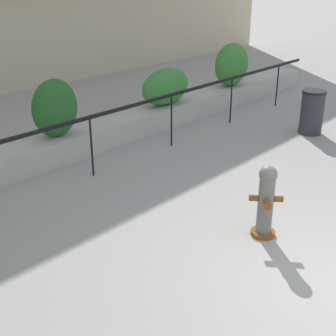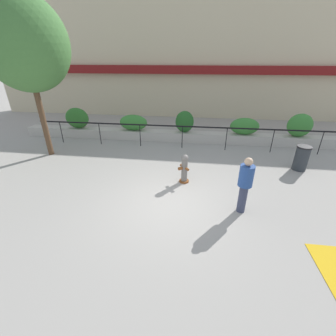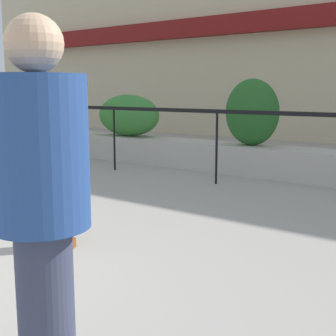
{
  "view_description": "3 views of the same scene",
  "coord_description": "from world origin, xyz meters",
  "px_view_note": "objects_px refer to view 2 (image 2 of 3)",
  "views": [
    {
      "loc": [
        -4.85,
        -1.49,
        3.57
      ],
      "look_at": [
        -0.15,
        2.87,
        0.79
      ],
      "focal_mm": 50.0,
      "sensor_mm": 36.0,
      "label": 1
    },
    {
      "loc": [
        0.72,
        -5.78,
        4.12
      ],
      "look_at": [
        -0.27,
        1.58,
        0.46
      ],
      "focal_mm": 24.0,
      "sensor_mm": 36.0,
      "label": 2
    },
    {
      "loc": [
        3.67,
        -1.26,
        1.44
      ],
      "look_at": [
        0.9,
        2.45,
        0.67
      ],
      "focal_mm": 50.0,
      "sensor_mm": 36.0,
      "label": 3
    }
  ],
  "objects_px": {
    "hedge_bush_1": "(133,123)",
    "hedge_bush_3": "(245,126)",
    "street_tree": "(24,44)",
    "trash_bin": "(301,158)",
    "hedge_bush_0": "(77,118)",
    "hedge_bush_2": "(185,122)",
    "fire_hydrant": "(184,168)",
    "hedge_bush_4": "(300,125)",
    "pedestrian": "(245,182)"
  },
  "relations": [
    {
      "from": "hedge_bush_3",
      "to": "hedge_bush_4",
      "type": "relative_size",
      "value": 1.2
    },
    {
      "from": "hedge_bush_2",
      "to": "hedge_bush_4",
      "type": "height_order",
      "value": "hedge_bush_4"
    },
    {
      "from": "hedge_bush_3",
      "to": "pedestrian",
      "type": "bearing_deg",
      "value": -99.34
    },
    {
      "from": "hedge_bush_1",
      "to": "hedge_bush_3",
      "type": "relative_size",
      "value": 1.04
    },
    {
      "from": "pedestrian",
      "to": "street_tree",
      "type": "bearing_deg",
      "value": 157.85
    },
    {
      "from": "hedge_bush_3",
      "to": "street_tree",
      "type": "xyz_separation_m",
      "value": [
        -9.23,
        -2.73,
        3.65
      ]
    },
    {
      "from": "hedge_bush_0",
      "to": "fire_hydrant",
      "type": "xyz_separation_m",
      "value": [
        6.37,
        -4.54,
        -0.51
      ]
    },
    {
      "from": "street_tree",
      "to": "pedestrian",
      "type": "distance_m",
      "value": 9.59
    },
    {
      "from": "trash_bin",
      "to": "hedge_bush_3",
      "type": "bearing_deg",
      "value": 121.73
    },
    {
      "from": "hedge_bush_0",
      "to": "hedge_bush_1",
      "type": "bearing_deg",
      "value": 0.0
    },
    {
      "from": "pedestrian",
      "to": "trash_bin",
      "type": "bearing_deg",
      "value": 48.69
    },
    {
      "from": "hedge_bush_1",
      "to": "hedge_bush_2",
      "type": "xyz_separation_m",
      "value": [
        2.81,
        0.0,
        0.14
      ]
    },
    {
      "from": "hedge_bush_1",
      "to": "street_tree",
      "type": "xyz_separation_m",
      "value": [
        -3.32,
        -2.73,
        3.66
      ]
    },
    {
      "from": "hedge_bush_4",
      "to": "hedge_bush_1",
      "type": "bearing_deg",
      "value": 180.0
    },
    {
      "from": "hedge_bush_1",
      "to": "trash_bin",
      "type": "xyz_separation_m",
      "value": [
        7.71,
        -2.9,
        -0.42
      ]
    },
    {
      "from": "hedge_bush_3",
      "to": "fire_hydrant",
      "type": "xyz_separation_m",
      "value": [
        -2.8,
        -4.54,
        -0.38
      ]
    },
    {
      "from": "fire_hydrant",
      "to": "pedestrian",
      "type": "height_order",
      "value": "pedestrian"
    },
    {
      "from": "hedge_bush_2",
      "to": "pedestrian",
      "type": "distance_m",
      "value": 6.43
    },
    {
      "from": "hedge_bush_0",
      "to": "street_tree",
      "type": "xyz_separation_m",
      "value": [
        -0.06,
        -2.73,
        3.52
      ]
    },
    {
      "from": "hedge_bush_0",
      "to": "hedge_bush_2",
      "type": "height_order",
      "value": "hedge_bush_0"
    },
    {
      "from": "hedge_bush_2",
      "to": "hedge_bush_4",
      "type": "bearing_deg",
      "value": 0.0
    },
    {
      "from": "hedge_bush_1",
      "to": "pedestrian",
      "type": "relative_size",
      "value": 0.88
    },
    {
      "from": "hedge_bush_0",
      "to": "hedge_bush_3",
      "type": "height_order",
      "value": "hedge_bush_0"
    },
    {
      "from": "fire_hydrant",
      "to": "street_tree",
      "type": "height_order",
      "value": "street_tree"
    },
    {
      "from": "hedge_bush_0",
      "to": "trash_bin",
      "type": "height_order",
      "value": "hedge_bush_0"
    },
    {
      "from": "hedge_bush_4",
      "to": "hedge_bush_2",
      "type": "bearing_deg",
      "value": 180.0
    },
    {
      "from": "hedge_bush_4",
      "to": "trash_bin",
      "type": "relative_size",
      "value": 1.21
    },
    {
      "from": "hedge_bush_0",
      "to": "hedge_bush_3",
      "type": "relative_size",
      "value": 0.91
    },
    {
      "from": "hedge_bush_4",
      "to": "street_tree",
      "type": "height_order",
      "value": "street_tree"
    },
    {
      "from": "hedge_bush_2",
      "to": "hedge_bush_3",
      "type": "distance_m",
      "value": 3.11
    },
    {
      "from": "street_tree",
      "to": "trash_bin",
      "type": "height_order",
      "value": "street_tree"
    },
    {
      "from": "hedge_bush_4",
      "to": "pedestrian",
      "type": "xyz_separation_m",
      "value": [
        -3.66,
        -6.08,
        -0.09
      ]
    },
    {
      "from": "street_tree",
      "to": "trash_bin",
      "type": "relative_size",
      "value": 6.33
    },
    {
      "from": "fire_hydrant",
      "to": "street_tree",
      "type": "xyz_separation_m",
      "value": [
        -6.44,
        1.81,
        4.03
      ]
    },
    {
      "from": "hedge_bush_3",
      "to": "hedge_bush_4",
      "type": "xyz_separation_m",
      "value": [
        2.66,
        0.0,
        0.15
      ]
    },
    {
      "from": "hedge_bush_0",
      "to": "street_tree",
      "type": "relative_size",
      "value": 0.21
    },
    {
      "from": "hedge_bush_2",
      "to": "pedestrian",
      "type": "xyz_separation_m",
      "value": [
        2.11,
        -6.08,
        -0.08
      ]
    },
    {
      "from": "street_tree",
      "to": "hedge_bush_0",
      "type": "bearing_deg",
      "value": 88.66
    },
    {
      "from": "hedge_bush_0",
      "to": "trash_bin",
      "type": "bearing_deg",
      "value": -14.82
    },
    {
      "from": "hedge_bush_4",
      "to": "fire_hydrant",
      "type": "xyz_separation_m",
      "value": [
        -5.46,
        -4.54,
        -0.53
      ]
    },
    {
      "from": "pedestrian",
      "to": "hedge_bush_3",
      "type": "bearing_deg",
      "value": 80.66
    },
    {
      "from": "hedge_bush_1",
      "to": "street_tree",
      "type": "distance_m",
      "value": 5.64
    },
    {
      "from": "hedge_bush_2",
      "to": "trash_bin",
      "type": "distance_m",
      "value": 5.72
    },
    {
      "from": "trash_bin",
      "to": "street_tree",
      "type": "bearing_deg",
      "value": 179.1
    },
    {
      "from": "fire_hydrant",
      "to": "hedge_bush_0",
      "type": "bearing_deg",
      "value": 144.53
    },
    {
      "from": "hedge_bush_0",
      "to": "hedge_bush_2",
      "type": "bearing_deg",
      "value": 0.0
    },
    {
      "from": "hedge_bush_3",
      "to": "fire_hydrant",
      "type": "distance_m",
      "value": 5.35
    },
    {
      "from": "hedge_bush_4",
      "to": "trash_bin",
      "type": "bearing_deg",
      "value": -106.67
    },
    {
      "from": "hedge_bush_0",
      "to": "hedge_bush_4",
      "type": "distance_m",
      "value": 11.83
    },
    {
      "from": "hedge_bush_2",
      "to": "hedge_bush_3",
      "type": "bearing_deg",
      "value": 0.0
    }
  ]
}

